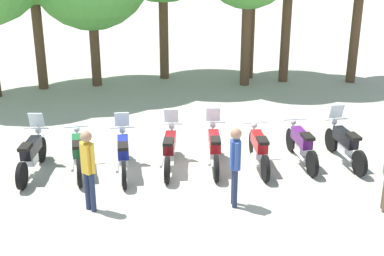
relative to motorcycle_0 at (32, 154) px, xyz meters
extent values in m
plane|color=#ADA899|center=(3.90, 0.23, -0.52)|extent=(80.00, 80.00, 0.00)
cylinder|color=black|center=(0.02, 0.73, -0.20)|extent=(0.11, 0.64, 0.64)
cylinder|color=black|center=(-0.02, -0.82, -0.20)|extent=(0.11, 0.64, 0.64)
cube|color=silver|center=(0.02, 0.73, 0.14)|extent=(0.13, 0.36, 0.04)
cube|color=black|center=(0.00, 0.01, 0.15)|extent=(0.28, 0.96, 0.30)
cube|color=silver|center=(0.00, -0.04, -0.12)|extent=(0.23, 0.40, 0.24)
cube|color=black|center=(-0.01, -0.39, 0.34)|extent=(0.25, 0.45, 0.08)
cylinder|color=silver|center=(0.02, 0.64, 0.12)|extent=(0.06, 0.23, 0.64)
cylinder|color=silver|center=(0.02, 0.55, 0.45)|extent=(0.62, 0.05, 0.04)
sphere|color=silver|center=(0.02, 0.68, 0.33)|extent=(0.16, 0.16, 0.16)
cylinder|color=silver|center=(-0.17, -0.34, -0.18)|extent=(0.09, 0.70, 0.07)
cube|color=silver|center=(0.02, 0.61, 0.65)|extent=(0.36, 0.14, 0.39)
cylinder|color=black|center=(0.95, 0.84, -0.20)|extent=(0.23, 0.65, 0.64)
cylinder|color=black|center=(1.28, -0.68, -0.20)|extent=(0.23, 0.65, 0.64)
cube|color=silver|center=(0.95, 0.84, 0.14)|extent=(0.19, 0.38, 0.04)
cube|color=#1E6033|center=(1.11, 0.13, 0.15)|extent=(0.45, 0.98, 0.30)
cube|color=silver|center=(1.12, 0.08, -0.12)|extent=(0.30, 0.44, 0.24)
cube|color=black|center=(1.19, -0.26, 0.34)|extent=(0.33, 0.48, 0.08)
cylinder|color=silver|center=(0.97, 0.75, 0.12)|extent=(0.10, 0.23, 0.64)
cylinder|color=silver|center=(0.99, 0.66, 0.45)|extent=(0.61, 0.16, 0.04)
sphere|color=silver|center=(0.96, 0.79, 0.33)|extent=(0.19, 0.19, 0.16)
cylinder|color=silver|center=(1.02, -0.25, -0.18)|extent=(0.21, 0.70, 0.07)
cylinder|color=black|center=(2.13, 0.76, -0.20)|extent=(0.18, 0.65, 0.64)
cylinder|color=black|center=(2.33, -0.78, -0.20)|extent=(0.18, 0.65, 0.64)
cube|color=silver|center=(2.13, 0.76, 0.14)|extent=(0.16, 0.37, 0.04)
cube|color=navy|center=(2.22, 0.04, 0.15)|extent=(0.38, 0.98, 0.30)
cube|color=silver|center=(2.23, -0.01, -0.12)|extent=(0.27, 0.42, 0.24)
cube|color=black|center=(2.27, -0.36, 0.34)|extent=(0.29, 0.47, 0.08)
cylinder|color=silver|center=(2.14, 0.67, 0.12)|extent=(0.08, 0.23, 0.64)
cylinder|color=silver|center=(2.15, 0.58, 0.45)|extent=(0.62, 0.11, 0.04)
sphere|color=silver|center=(2.14, 0.71, 0.33)|extent=(0.18, 0.18, 0.16)
cylinder|color=silver|center=(2.11, -0.33, -0.18)|extent=(0.16, 0.70, 0.07)
cube|color=silver|center=(2.15, 0.64, 0.65)|extent=(0.37, 0.18, 0.39)
cylinder|color=black|center=(3.38, 1.03, -0.20)|extent=(0.13, 0.64, 0.64)
cylinder|color=black|center=(3.31, -0.52, -0.20)|extent=(0.13, 0.64, 0.64)
cube|color=silver|center=(3.38, 1.03, 0.14)|extent=(0.14, 0.37, 0.04)
cube|color=maroon|center=(3.35, 0.31, 0.15)|extent=(0.30, 0.96, 0.30)
cube|color=silver|center=(3.34, 0.26, -0.12)|extent=(0.24, 0.41, 0.24)
cube|color=black|center=(3.33, -0.09, 0.34)|extent=(0.26, 0.45, 0.08)
cylinder|color=silver|center=(3.38, 0.94, 0.12)|extent=(0.06, 0.23, 0.64)
cylinder|color=silver|center=(3.37, 0.85, 0.45)|extent=(0.62, 0.06, 0.04)
sphere|color=silver|center=(3.38, 0.98, 0.33)|extent=(0.17, 0.17, 0.16)
cylinder|color=silver|center=(3.17, -0.04, -0.18)|extent=(0.10, 0.70, 0.07)
cube|color=silver|center=(3.37, 0.91, 0.65)|extent=(0.37, 0.15, 0.39)
cylinder|color=black|center=(4.44, 1.12, -0.20)|extent=(0.11, 0.64, 0.64)
cylinder|color=black|center=(4.47, -0.43, -0.20)|extent=(0.11, 0.64, 0.64)
cube|color=silver|center=(4.44, 1.12, 0.14)|extent=(0.13, 0.36, 0.04)
cube|color=red|center=(4.46, 0.40, 0.15)|extent=(0.28, 0.95, 0.30)
cube|color=silver|center=(4.46, 0.35, -0.12)|extent=(0.23, 0.40, 0.24)
cube|color=black|center=(4.46, 0.00, 0.34)|extent=(0.25, 0.44, 0.08)
cylinder|color=silver|center=(4.45, 1.03, 0.12)|extent=(0.05, 0.23, 0.64)
cylinder|color=silver|center=(4.45, 0.94, 0.45)|extent=(0.62, 0.05, 0.04)
sphere|color=silver|center=(4.44, 1.07, 0.33)|extent=(0.16, 0.16, 0.16)
cylinder|color=silver|center=(4.30, 0.04, -0.18)|extent=(0.08, 0.70, 0.07)
cube|color=silver|center=(4.45, 1.00, 0.65)|extent=(0.36, 0.14, 0.39)
cylinder|color=black|center=(5.51, 1.10, -0.20)|extent=(0.15, 0.65, 0.64)
cylinder|color=black|center=(5.63, -0.45, -0.20)|extent=(0.15, 0.65, 0.64)
cube|color=silver|center=(5.51, 1.10, 0.14)|extent=(0.15, 0.37, 0.04)
cube|color=red|center=(5.57, 0.37, 0.15)|extent=(0.33, 0.97, 0.30)
cube|color=silver|center=(5.57, 0.32, -0.12)|extent=(0.25, 0.42, 0.24)
cube|color=black|center=(5.60, -0.02, 0.34)|extent=(0.27, 0.46, 0.08)
cylinder|color=silver|center=(5.52, 1.01, 0.12)|extent=(0.07, 0.23, 0.64)
cylinder|color=silver|center=(5.53, 0.92, 0.45)|extent=(0.62, 0.08, 0.04)
sphere|color=silver|center=(5.52, 1.05, 0.33)|extent=(0.17, 0.17, 0.16)
cylinder|color=silver|center=(5.44, 0.01, -0.18)|extent=(0.12, 0.70, 0.07)
cylinder|color=black|center=(6.57, 1.35, -0.20)|extent=(0.19, 0.65, 0.64)
cylinder|color=black|center=(6.80, -0.19, -0.20)|extent=(0.19, 0.65, 0.64)
cube|color=silver|center=(6.57, 1.35, 0.14)|extent=(0.17, 0.37, 0.04)
cube|color=#59196B|center=(6.68, 0.63, 0.15)|extent=(0.39, 0.98, 0.30)
cube|color=silver|center=(6.69, 0.58, -0.12)|extent=(0.28, 0.43, 0.24)
cube|color=black|center=(6.74, 0.23, 0.34)|extent=(0.30, 0.47, 0.08)
cylinder|color=silver|center=(6.59, 1.26, 0.12)|extent=(0.08, 0.23, 0.64)
cylinder|color=silver|center=(6.60, 1.17, 0.45)|extent=(0.62, 0.12, 0.04)
sphere|color=silver|center=(6.58, 1.30, 0.33)|extent=(0.18, 0.18, 0.16)
cylinder|color=silver|center=(6.57, 0.26, -0.18)|extent=(0.17, 0.70, 0.07)
cylinder|color=black|center=(7.66, 1.34, -0.20)|extent=(0.22, 0.65, 0.64)
cylinder|color=black|center=(7.94, -0.18, -0.20)|extent=(0.22, 0.65, 0.64)
cube|color=silver|center=(7.66, 1.34, 0.14)|extent=(0.19, 0.38, 0.04)
cube|color=black|center=(7.79, 0.63, 0.15)|extent=(0.43, 0.98, 0.30)
cube|color=silver|center=(7.80, 0.58, -0.12)|extent=(0.29, 0.43, 0.24)
cube|color=black|center=(7.87, 0.24, 0.34)|extent=(0.32, 0.48, 0.08)
cylinder|color=silver|center=(7.67, 1.25, 0.12)|extent=(0.09, 0.23, 0.64)
cylinder|color=silver|center=(7.69, 1.17, 0.45)|extent=(0.62, 0.15, 0.04)
sphere|color=silver|center=(7.66, 1.29, 0.33)|extent=(0.19, 0.19, 0.16)
cylinder|color=silver|center=(7.70, 0.26, -0.18)|extent=(0.20, 0.70, 0.07)
cube|color=silver|center=(7.68, 1.22, 0.65)|extent=(0.38, 0.20, 0.39)
cylinder|color=#232D4C|center=(4.80, -1.73, -0.08)|extent=(0.12, 0.12, 0.87)
cylinder|color=#232D4C|center=(4.79, -1.56, -0.08)|extent=(0.12, 0.12, 0.87)
cube|color=#33519E|center=(4.79, -1.65, 0.68)|extent=(0.22, 0.23, 0.65)
cylinder|color=#33519E|center=(4.81, -1.81, 0.70)|extent=(0.09, 0.09, 0.62)
cylinder|color=#33519E|center=(4.78, -1.49, 0.70)|extent=(0.09, 0.09, 0.62)
sphere|color=#A87A5B|center=(4.79, -1.65, 1.16)|extent=(0.25, 0.25, 0.24)
cylinder|color=#232D4C|center=(1.80, -1.88, -0.08)|extent=(0.15, 0.15, 0.88)
cylinder|color=#232D4C|center=(1.67, -1.78, -0.08)|extent=(0.15, 0.15, 0.88)
cube|color=gold|center=(1.73, -1.83, 0.69)|extent=(0.30, 0.29, 0.66)
cylinder|color=gold|center=(1.86, -1.93, 0.71)|extent=(0.11, 0.11, 0.63)
cylinder|color=gold|center=(1.61, -1.73, 0.71)|extent=(0.11, 0.11, 0.63)
sphere|color=#A87A5B|center=(1.73, -1.83, 1.17)|extent=(0.33, 0.33, 0.24)
cylinder|color=brown|center=(-1.64, 7.38, 1.38)|extent=(0.36, 0.36, 3.80)
cylinder|color=brown|center=(0.31, 7.80, 0.88)|extent=(0.36, 0.36, 2.79)
cylinder|color=brown|center=(2.85, 8.83, 1.32)|extent=(0.36, 0.36, 3.67)
cylinder|color=brown|center=(5.96, 7.83, 1.18)|extent=(0.36, 0.36, 3.39)
cylinder|color=brown|center=(6.22, 8.87, 1.23)|extent=(0.36, 0.36, 3.50)
cylinder|color=brown|center=(7.53, 8.32, 1.38)|extent=(0.36, 0.36, 3.80)
cylinder|color=brown|center=(10.14, 8.19, 1.38)|extent=(0.36, 0.36, 3.79)
camera|label=1|loc=(3.82, -11.80, 5.12)|focal=49.52mm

